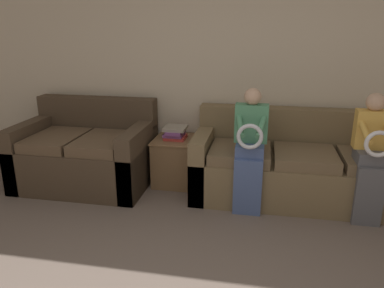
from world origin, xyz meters
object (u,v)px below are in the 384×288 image
child_right_seated (371,153)px  book_stack (175,132)px  couch_side (87,154)px  child_left_seated (250,146)px  side_shelf (176,160)px  couch_main (302,168)px

child_right_seated → book_stack: size_ratio=3.90×
couch_side → child_right_seated: 2.89m
child_right_seated → couch_side: bearing=174.3°
couch_side → child_left_seated: size_ratio=1.21×
couch_side → side_shelf: (0.97, 0.19, -0.07)m
couch_side → side_shelf: size_ratio=2.61×
couch_side → couch_main: bearing=1.7°
couch_side → book_stack: size_ratio=4.75×
child_left_seated → book_stack: 0.96m
couch_main → child_right_seated: size_ratio=1.91×
book_stack → child_right_seated: bearing=-14.2°
side_shelf → book_stack: 0.32m
couch_main → child_left_seated: (-0.53, -0.35, 0.32)m
child_left_seated → book_stack: (-0.83, 0.48, -0.05)m
couch_side → side_shelf: 0.99m
couch_main → child_left_seated: 0.71m
couch_side → book_stack: bearing=11.3°
child_left_seated → side_shelf: bearing=150.0°
book_stack → child_left_seated: bearing=-29.9°
couch_side → child_left_seated: bearing=-9.0°
couch_main → book_stack: couch_main is taller
child_right_seated → side_shelf: child_right_seated is taller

